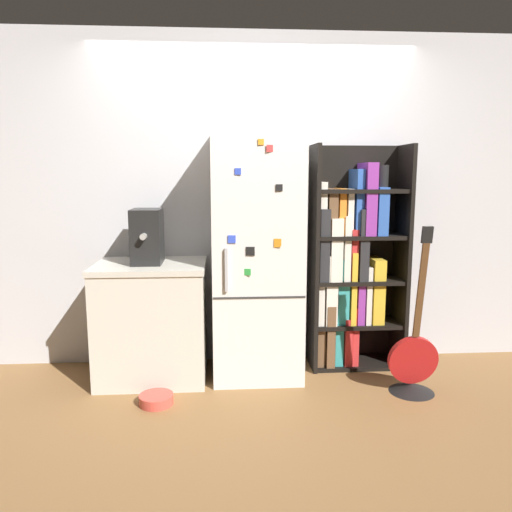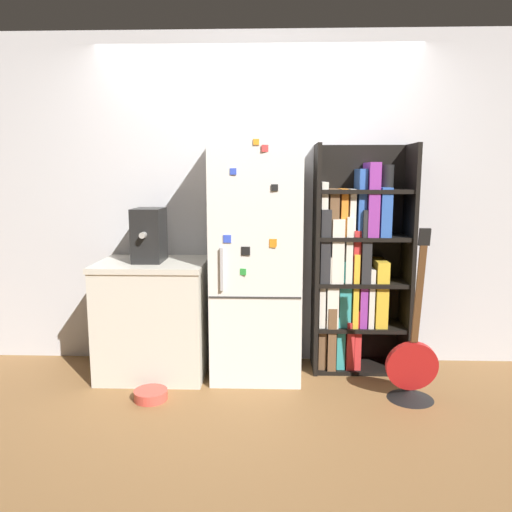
# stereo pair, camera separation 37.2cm
# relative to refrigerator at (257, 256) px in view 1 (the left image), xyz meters

# --- Properties ---
(ground_plane) EXTENTS (16.00, 16.00, 0.00)m
(ground_plane) POSITION_rel_refrigerator_xyz_m (0.00, -0.15, -0.91)
(ground_plane) COLOR olive
(wall_back) EXTENTS (8.00, 0.05, 2.60)m
(wall_back) POSITION_rel_refrigerator_xyz_m (0.00, 0.33, 0.39)
(wall_back) COLOR silver
(wall_back) RESTS_ON ground_plane
(refrigerator) EXTENTS (0.66, 0.63, 1.83)m
(refrigerator) POSITION_rel_refrigerator_xyz_m (0.00, 0.00, 0.00)
(refrigerator) COLOR white
(refrigerator) RESTS_ON ground_plane
(bookshelf) EXTENTS (0.73, 0.37, 1.74)m
(bookshelf) POSITION_rel_refrigerator_xyz_m (0.74, 0.14, -0.10)
(bookshelf) COLOR black
(bookshelf) RESTS_ON ground_plane
(kitchen_counter) EXTENTS (0.81, 0.65, 0.87)m
(kitchen_counter) POSITION_rel_refrigerator_xyz_m (-0.78, -0.01, -0.48)
(kitchen_counter) COLOR beige
(kitchen_counter) RESTS_ON ground_plane
(espresso_machine) EXTENTS (0.21, 0.36, 0.40)m
(espresso_machine) POSITION_rel_refrigerator_xyz_m (-0.80, -0.01, 0.16)
(espresso_machine) COLOR black
(espresso_machine) RESTS_ON kitchen_counter
(guitar) EXTENTS (0.35, 0.32, 1.19)m
(guitar) POSITION_rel_refrigerator_xyz_m (1.07, -0.43, -0.74)
(guitar) COLOR black
(guitar) RESTS_ON ground_plane
(pet_bowl) EXTENTS (0.23, 0.23, 0.07)m
(pet_bowl) POSITION_rel_refrigerator_xyz_m (-0.71, -0.50, -0.88)
(pet_bowl) COLOR #D84C3F
(pet_bowl) RESTS_ON ground_plane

